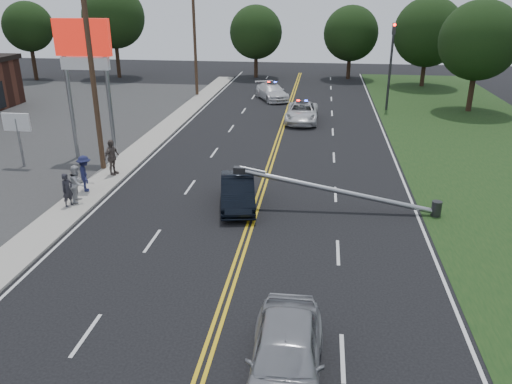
# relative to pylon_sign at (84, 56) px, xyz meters

# --- Properties ---
(ground) EXTENTS (120.00, 120.00, 0.00)m
(ground) POSITION_rel_pylon_sign_xyz_m (10.50, -14.00, -6.00)
(ground) COLOR black
(ground) RESTS_ON ground
(sidewalk) EXTENTS (1.80, 70.00, 0.12)m
(sidewalk) POSITION_rel_pylon_sign_xyz_m (2.10, -4.00, -5.94)
(sidewalk) COLOR #A39E93
(sidewalk) RESTS_ON ground
(centerline_yellow) EXTENTS (0.36, 80.00, 0.00)m
(centerline_yellow) POSITION_rel_pylon_sign_xyz_m (10.50, -4.00, -5.99)
(centerline_yellow) COLOR gold
(centerline_yellow) RESTS_ON ground
(pylon_sign) EXTENTS (3.20, 0.35, 8.00)m
(pylon_sign) POSITION_rel_pylon_sign_xyz_m (0.00, 0.00, 0.00)
(pylon_sign) COLOR gray
(pylon_sign) RESTS_ON ground
(small_sign) EXTENTS (1.60, 0.14, 3.10)m
(small_sign) POSITION_rel_pylon_sign_xyz_m (-3.50, -2.00, -3.66)
(small_sign) COLOR gray
(small_sign) RESTS_ON ground
(traffic_signal) EXTENTS (0.28, 0.41, 7.05)m
(traffic_signal) POSITION_rel_pylon_sign_xyz_m (18.80, 16.00, -1.79)
(traffic_signal) COLOR #2D2D30
(traffic_signal) RESTS_ON ground
(fallen_streetlight) EXTENTS (9.36, 0.44, 1.91)m
(fallen_streetlight) POSITION_rel_pylon_sign_xyz_m (14.69, -6.00, -5.08)
(fallen_streetlight) COLOR #2D2D30
(fallen_streetlight) RESTS_ON ground
(utility_pole_mid) EXTENTS (1.60, 0.28, 10.00)m
(utility_pole_mid) POSITION_rel_pylon_sign_xyz_m (1.30, -2.00, -0.91)
(utility_pole_mid) COLOR #382619
(utility_pole_mid) RESTS_ON ground
(utility_pole_far) EXTENTS (1.60, 0.28, 10.00)m
(utility_pole_far) POSITION_rel_pylon_sign_xyz_m (1.30, 20.00, -0.91)
(utility_pole_far) COLOR #382619
(utility_pole_far) RESTS_ON ground
(tree_4) EXTENTS (5.37, 5.37, 8.49)m
(tree_4) POSITION_rel_pylon_sign_xyz_m (-19.21, 26.80, -0.20)
(tree_4) COLOR black
(tree_4) RESTS_ON ground
(tree_5) EXTENTS (6.95, 6.95, 10.22)m
(tree_5) POSITION_rel_pylon_sign_xyz_m (-10.48, 29.77, 0.73)
(tree_5) COLOR black
(tree_5) RESTS_ON ground
(tree_6) EXTENTS (6.00, 6.00, 8.08)m
(tree_6) POSITION_rel_pylon_sign_xyz_m (5.47, 31.95, -0.92)
(tree_6) COLOR black
(tree_6) RESTS_ON ground
(tree_7) EXTENTS (6.09, 6.09, 8.07)m
(tree_7) POSITION_rel_pylon_sign_xyz_m (16.20, 32.30, -0.98)
(tree_7) COLOR black
(tree_7) RESTS_ON ground
(tree_8) EXTENTS (7.01, 7.01, 9.02)m
(tree_8) POSITION_rel_pylon_sign_xyz_m (23.82, 28.36, -0.49)
(tree_8) COLOR black
(tree_8) RESTS_ON ground
(tree_9) EXTENTS (6.32, 6.32, 8.88)m
(tree_9) POSITION_rel_pylon_sign_xyz_m (25.61, 16.41, -0.28)
(tree_9) COLOR black
(tree_9) RESTS_ON ground
(crashed_sedan) EXTENTS (2.28, 4.55, 1.43)m
(crashed_sedan) POSITION_rel_pylon_sign_xyz_m (9.63, -6.03, -5.28)
(crashed_sedan) COLOR black
(crashed_sedan) RESTS_ON ground
(waiting_sedan) EXTENTS (1.96, 4.74, 1.61)m
(waiting_sedan) POSITION_rel_pylon_sign_xyz_m (12.71, -17.10, -5.19)
(waiting_sedan) COLOR #98999F
(waiting_sedan) RESTS_ON ground
(emergency_a) EXTENTS (2.42, 5.20, 1.44)m
(emergency_a) POSITION_rel_pylon_sign_xyz_m (11.83, 10.80, -5.28)
(emergency_a) COLOR silver
(emergency_a) RESTS_ON ground
(emergency_b) EXTENTS (3.96, 5.42, 1.46)m
(emergency_b) POSITION_rel_pylon_sign_xyz_m (8.68, 18.99, -5.27)
(emergency_b) COLOR silver
(emergency_b) RESTS_ON ground
(bystander_a) EXTENTS (0.57, 0.68, 1.58)m
(bystander_a) POSITION_rel_pylon_sign_xyz_m (1.95, -7.32, -5.09)
(bystander_a) COLOR #232229
(bystander_a) RESTS_ON sidewalk
(bystander_b) EXTENTS (0.79, 0.95, 1.77)m
(bystander_b) POSITION_rel_pylon_sign_xyz_m (2.13, -6.70, -4.99)
(bystander_b) COLOR #B2B2B7
(bystander_b) RESTS_ON sidewalk
(bystander_c) EXTENTS (1.15, 1.35, 1.81)m
(bystander_c) POSITION_rel_pylon_sign_xyz_m (1.92, -5.41, -4.97)
(bystander_c) COLOR #1A1E43
(bystander_c) RESTS_ON sidewalk
(bystander_d) EXTENTS (0.75, 1.22, 1.94)m
(bystander_d) POSITION_rel_pylon_sign_xyz_m (2.28, -2.94, -4.91)
(bystander_d) COLOR #5E524B
(bystander_d) RESTS_ON sidewalk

